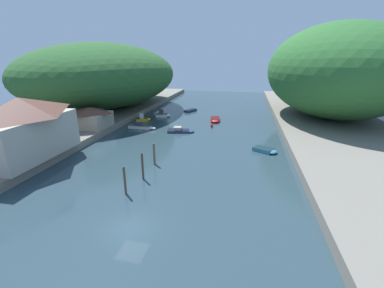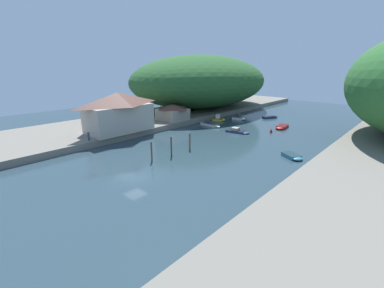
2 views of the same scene
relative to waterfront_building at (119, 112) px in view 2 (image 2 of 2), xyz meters
name	(u,v)px [view 2 (image 2 of 2)]	position (x,y,z in m)	size (l,w,h in m)	color
water_surface	(249,135)	(19.39, 19.69, -5.40)	(130.00, 130.00, 0.00)	#283D47
left_bank	(165,116)	(-7.95, 19.69, -4.79)	(22.00, 120.00, 1.23)	slate
hillside_left	(201,81)	(-9.05, 36.94, 4.12)	(36.14, 50.60, 16.58)	#285628
waterfront_building	(119,112)	(0.00, 0.00, 0.00)	(7.55, 13.94, 8.06)	#B2A899
boathouse_shed	(173,112)	(-0.40, 15.66, -2.16)	(7.08, 6.63, 3.90)	gray
boat_red_skiff	(238,131)	(16.45, 19.89, -5.08)	(5.60, 3.05, 1.07)	navy
boat_mid_channel	(211,125)	(8.03, 20.59, -4.99)	(6.13, 1.54, 1.32)	silver
boat_white_cruiser	(282,127)	(22.06, 30.25, -5.07)	(2.52, 4.96, 0.67)	red
boat_cabin_cruiser	(239,118)	(8.72, 32.46, -4.88)	(3.88, 2.57, 1.76)	white
boat_far_right_bank	(219,119)	(5.53, 27.50, -4.89)	(3.86, 3.17, 1.71)	gold
boat_far_upstream	(293,157)	(32.26, 11.69, -5.12)	(4.15, 3.51, 0.57)	teal
boat_moored_right	(271,117)	(14.39, 40.30, -5.09)	(3.38, 4.90, 0.62)	navy
mooring_post_nearest	(152,152)	(16.41, -4.83, -3.77)	(0.26, 0.26, 3.26)	brown
mooring_post_second	(171,146)	(16.95, -1.11, -3.68)	(0.26, 0.26, 3.43)	#4C3D2D
mooring_post_middle	(190,141)	(16.74, 3.58, -3.85)	(0.32, 0.32, 3.08)	brown
channel_buoy_near	(271,131)	(21.98, 24.93, -5.04)	(0.62, 0.62, 0.94)	red
person_on_quay	(88,135)	(1.93, -7.82, -3.19)	(0.32, 0.43, 1.69)	#282D3D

